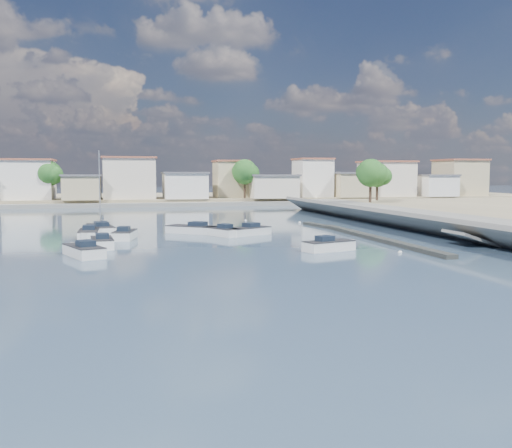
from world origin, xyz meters
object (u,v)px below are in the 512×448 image
at_px(motorboat_f, 221,232).
at_px(motorboat_g, 89,235).
at_px(motorboat_e, 102,243).
at_px(motorboat_d, 246,232).
at_px(motorboat_h, 331,246).
at_px(motorboat_b, 125,235).
at_px(motorboat_a, 83,251).
at_px(sailboat, 100,229).
at_px(motorboat_c, 191,230).

xyz_separation_m(motorboat_f, motorboat_g, (-13.06, 0.31, 0.00)).
bearing_deg(motorboat_e, motorboat_d, 24.56).
bearing_deg(motorboat_f, motorboat_h, -62.63).
bearing_deg(motorboat_b, motorboat_g, 165.11).
bearing_deg(motorboat_g, motorboat_f, -1.38).
bearing_deg(motorboat_a, motorboat_f, 42.52).
relative_size(motorboat_e, sailboat, 0.55).
distance_m(motorboat_b, motorboat_d, 12.11).
bearing_deg(motorboat_d, motorboat_h, -71.45).
bearing_deg(motorboat_a, motorboat_g, 90.93).
distance_m(motorboat_e, motorboat_h, 19.62).
bearing_deg(motorboat_g, motorboat_d, -2.24).
xyz_separation_m(motorboat_e, sailboat, (-0.56, 12.64, 0.03)).
xyz_separation_m(motorboat_b, motorboat_d, (12.11, 0.32, -0.00)).
bearing_deg(motorboat_e, sailboat, 92.52).
bearing_deg(motorboat_g, motorboat_h, -34.34).
relative_size(motorboat_a, sailboat, 0.60).
height_order(motorboat_a, motorboat_e, same).
height_order(motorboat_a, motorboat_b, same).
xyz_separation_m(motorboat_d, motorboat_g, (-15.59, 0.61, 0.00)).
distance_m(motorboat_e, sailboat, 12.66).
bearing_deg(sailboat, motorboat_d, -22.89).
bearing_deg(motorboat_a, motorboat_d, 36.77).
bearing_deg(motorboat_c, motorboat_e, -131.76).
height_order(motorboat_d, motorboat_e, same).
distance_m(motorboat_b, motorboat_c, 7.85).
xyz_separation_m(motorboat_c, motorboat_h, (9.61, -16.51, -0.00)).
height_order(motorboat_e, sailboat, sailboat).
bearing_deg(motorboat_a, motorboat_c, 55.89).
distance_m(motorboat_a, motorboat_g, 12.11).
relative_size(motorboat_b, motorboat_c, 0.85).
xyz_separation_m(motorboat_d, motorboat_e, (-14.11, -6.45, 0.00)).
distance_m(motorboat_c, sailboat, 9.81).
distance_m(motorboat_f, motorboat_h, 15.00).
relative_size(motorboat_a, motorboat_f, 1.11).
bearing_deg(motorboat_f, motorboat_e, -149.80).
relative_size(motorboat_h, sailboat, 0.55).
height_order(motorboat_b, motorboat_g, same).
distance_m(motorboat_e, motorboat_g, 7.21).
height_order(motorboat_c, motorboat_e, same).
distance_m(motorboat_g, motorboat_h, 24.17).
bearing_deg(motorboat_b, motorboat_h, -37.64).
xyz_separation_m(motorboat_c, motorboat_e, (-8.87, -9.94, -0.00)).
bearing_deg(motorboat_a, motorboat_h, -4.40).
height_order(motorboat_d, motorboat_h, same).
bearing_deg(motorboat_b, motorboat_a, -106.36).
xyz_separation_m(motorboat_d, motorboat_h, (4.37, -13.03, 0.00)).
bearing_deg(motorboat_h, sailboat, 134.73).
bearing_deg(motorboat_e, motorboat_b, 71.89).
height_order(motorboat_c, motorboat_h, same).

